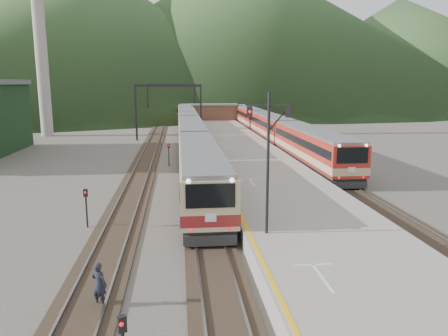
{
  "coord_description": "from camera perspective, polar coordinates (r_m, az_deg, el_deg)",
  "views": [
    {
      "loc": [
        -1.46,
        -8.79,
        8.18
      ],
      "look_at": [
        1.81,
        22.68,
        2.0
      ],
      "focal_mm": 35.0,
      "sensor_mm": 36.0,
      "label": 1
    }
  ],
  "objects": [
    {
      "name": "short_signal_b",
      "position": [
        43.81,
        -7.23,
        2.15
      ],
      "size": [
        0.26,
        0.23,
        2.27
      ],
      "color": "black",
      "rests_on": "ground"
    },
    {
      "name": "signal_mast",
      "position": [
        20.59,
        5.79,
        2.5
      ],
      "size": [
        2.12,
        0.78,
        6.77
      ],
      "color": "black",
      "rests_on": "platform"
    },
    {
      "name": "smokestack",
      "position": [
        74.02,
        -22.9,
        15.5
      ],
      "size": [
        1.8,
        1.8,
        30.0
      ],
      "primitive_type": "cylinder",
      "color": "#9E998E",
      "rests_on": "ground"
    },
    {
      "name": "track_far",
      "position": [
        49.58,
        -9.96,
        1.47
      ],
      "size": [
        2.6,
        200.0,
        0.23
      ],
      "color": "black",
      "rests_on": "ground"
    },
    {
      "name": "short_signal_c",
      "position": [
        26.15,
        -17.57,
        -4.36
      ],
      "size": [
        0.24,
        0.19,
        2.27
      ],
      "color": "black",
      "rests_on": "ground"
    },
    {
      "name": "gantry_near",
      "position": [
        63.85,
        -7.27,
        8.64
      ],
      "size": [
        9.55,
        0.25,
        8.0
      ],
      "color": "black",
      "rests_on": "ground"
    },
    {
      "name": "hill_c",
      "position": [
        246.12,
        21.7,
        14.22
      ],
      "size": [
        160.0,
        160.0,
        50.0
      ],
      "primitive_type": "cone",
      "color": "#2E4D29",
      "rests_on": "ground"
    },
    {
      "name": "worker",
      "position": [
        17.34,
        -15.98,
        -14.4
      ],
      "size": [
        0.74,
        0.66,
        1.71
      ],
      "primitive_type": "imported",
      "rotation": [
        0.0,
        0.0,
        2.63
      ],
      "color": "black",
      "rests_on": "ground"
    },
    {
      "name": "platform",
      "position": [
        47.94,
        2.61,
        1.82
      ],
      "size": [
        8.0,
        100.0,
        1.0
      ],
      "primitive_type": "cube",
      "color": "gray",
      "rests_on": "ground"
    },
    {
      "name": "track_main",
      "position": [
        49.48,
        -4.17,
        1.59
      ],
      "size": [
        2.6,
        200.0,
        0.23
      ],
      "color": "black",
      "rests_on": "ground"
    },
    {
      "name": "track_second",
      "position": [
        51.13,
        8.83,
        1.79
      ],
      "size": [
        2.6,
        200.0,
        0.23
      ],
      "color": "black",
      "rests_on": "ground"
    },
    {
      "name": "second_train",
      "position": [
        63.19,
        5.95,
        5.42
      ],
      "size": [
        2.96,
        60.72,
        3.61
      ],
      "color": "#A3251A",
      "rests_on": "track_second"
    },
    {
      "name": "hill_a",
      "position": [
        203.66,
        -17.58,
        16.71
      ],
      "size": [
        180.0,
        180.0,
        60.0
      ],
      "primitive_type": "cone",
      "color": "#2E4D29",
      "rests_on": "ground"
    },
    {
      "name": "hill_b",
      "position": [
        242.63,
        1.63,
        17.99
      ],
      "size": [
        220.0,
        220.0,
        75.0
      ],
      "primitive_type": "cone",
      "color": "#2E4D29",
      "rests_on": "ground"
    },
    {
      "name": "gantry_far",
      "position": [
        88.84,
        -6.93,
        9.3
      ],
      "size": [
        9.55,
        0.25,
        8.0
      ],
      "color": "black",
      "rests_on": "ground"
    },
    {
      "name": "main_train",
      "position": [
        71.11,
        -4.77,
        6.05
      ],
      "size": [
        2.94,
        100.94,
        3.59
      ],
      "color": "tan",
      "rests_on": "track_main"
    },
    {
      "name": "station_shed",
      "position": [
        87.25,
        -1.3,
        7.37
      ],
      "size": [
        9.4,
        4.4,
        3.1
      ],
      "color": "brown",
      "rests_on": "platform"
    }
  ]
}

